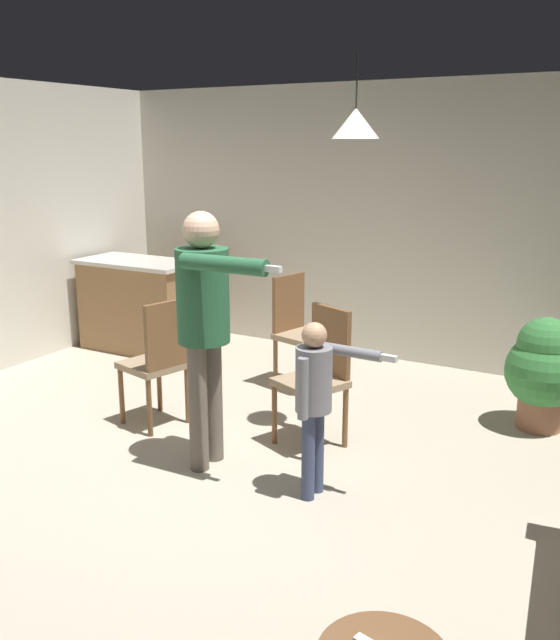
{
  "coord_description": "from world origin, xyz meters",
  "views": [
    {
      "loc": [
        2.32,
        -3.3,
        2.12
      ],
      "look_at": [
        0.15,
        0.55,
        1.0
      ],
      "focal_mm": 39.13,
      "sensor_mm": 36.0,
      "label": 1
    }
  ],
  "objects_px": {
    "person_child": "(315,391)",
    "dining_chair_centre_back": "(298,327)",
    "person_adult": "(205,313)",
    "dining_chair_near_wall": "(159,358)",
    "kitchen_counter": "(140,305)",
    "dining_chair_by_counter": "(318,371)",
    "potted_plant_corner": "(544,368)"
  },
  "relations": [
    {
      "from": "person_child",
      "to": "dining_chair_centre_back",
      "type": "height_order",
      "value": "person_child"
    },
    {
      "from": "person_adult",
      "to": "dining_chair_near_wall",
      "type": "distance_m",
      "value": 0.95
    },
    {
      "from": "person_child",
      "to": "dining_chair_near_wall",
      "type": "bearing_deg",
      "value": -102.66
    },
    {
      "from": "dining_chair_near_wall",
      "to": "dining_chair_centre_back",
      "type": "height_order",
      "value": "same"
    },
    {
      "from": "kitchen_counter",
      "to": "dining_chair_near_wall",
      "type": "bearing_deg",
      "value": -45.85
    },
    {
      "from": "person_adult",
      "to": "dining_chair_near_wall",
      "type": "bearing_deg",
      "value": -119.04
    },
    {
      "from": "person_child",
      "to": "dining_chair_by_counter",
      "type": "xyz_separation_m",
      "value": [
        -0.33,
        0.72,
        -0.14
      ]
    },
    {
      "from": "dining_chair_centre_back",
      "to": "dining_chair_by_counter",
      "type": "bearing_deg",
      "value": 48.77
    },
    {
      "from": "dining_chair_near_wall",
      "to": "potted_plant_corner",
      "type": "distance_m",
      "value": 2.9
    },
    {
      "from": "person_child",
      "to": "potted_plant_corner",
      "type": "xyz_separation_m",
      "value": [
        1.03,
        1.79,
        -0.21
      ]
    },
    {
      "from": "person_adult",
      "to": "dining_chair_near_wall",
      "type": "height_order",
      "value": "person_adult"
    },
    {
      "from": "person_child",
      "to": "dining_chair_by_counter",
      "type": "distance_m",
      "value": 0.8
    },
    {
      "from": "dining_chair_by_counter",
      "to": "dining_chair_centre_back",
      "type": "distance_m",
      "value": 1.24
    },
    {
      "from": "dining_chair_by_counter",
      "to": "potted_plant_corner",
      "type": "distance_m",
      "value": 1.73
    },
    {
      "from": "person_adult",
      "to": "person_child",
      "type": "height_order",
      "value": "person_adult"
    },
    {
      "from": "dining_chair_centre_back",
      "to": "potted_plant_corner",
      "type": "distance_m",
      "value": 2.06
    },
    {
      "from": "kitchen_counter",
      "to": "potted_plant_corner",
      "type": "relative_size",
      "value": 1.45
    },
    {
      "from": "kitchen_counter",
      "to": "potted_plant_corner",
      "type": "bearing_deg",
      "value": -2.27
    },
    {
      "from": "kitchen_counter",
      "to": "dining_chair_by_counter",
      "type": "relative_size",
      "value": 1.26
    },
    {
      "from": "dining_chair_near_wall",
      "to": "potted_plant_corner",
      "type": "xyz_separation_m",
      "value": [
        2.55,
        1.38,
        -0.07
      ]
    },
    {
      "from": "person_adult",
      "to": "dining_chair_centre_back",
      "type": "bearing_deg",
      "value": -174.12
    },
    {
      "from": "dining_chair_by_counter",
      "to": "person_child",
      "type": "bearing_deg",
      "value": 137.67
    },
    {
      "from": "person_adult",
      "to": "dining_chair_near_wall",
      "type": "relative_size",
      "value": 1.71
    },
    {
      "from": "person_child",
      "to": "person_adult",
      "type": "bearing_deg",
      "value": -90.32
    },
    {
      "from": "person_adult",
      "to": "potted_plant_corner",
      "type": "xyz_separation_m",
      "value": [
        1.84,
        1.75,
        -0.58
      ]
    },
    {
      "from": "dining_chair_by_counter",
      "to": "dining_chair_centre_back",
      "type": "height_order",
      "value": "same"
    },
    {
      "from": "dining_chair_near_wall",
      "to": "potted_plant_corner",
      "type": "relative_size",
      "value": 1.15
    },
    {
      "from": "potted_plant_corner",
      "to": "kitchen_counter",
      "type": "bearing_deg",
      "value": 177.73
    },
    {
      "from": "dining_chair_centre_back",
      "to": "kitchen_counter",
      "type": "bearing_deg",
      "value": -82.03
    },
    {
      "from": "kitchen_counter",
      "to": "dining_chair_near_wall",
      "type": "height_order",
      "value": "dining_chair_near_wall"
    },
    {
      "from": "person_adult",
      "to": "potted_plant_corner",
      "type": "bearing_deg",
      "value": 132.08
    },
    {
      "from": "kitchen_counter",
      "to": "dining_chair_near_wall",
      "type": "xyz_separation_m",
      "value": [
        1.5,
        -1.54,
        0.07
      ]
    }
  ]
}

